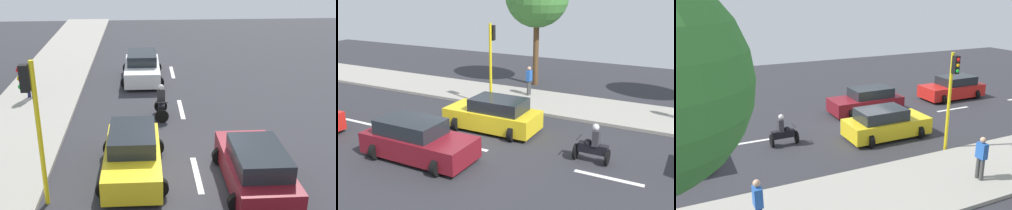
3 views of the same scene
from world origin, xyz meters
TOP-DOWN VIEW (x-y plane):
  - ground_plane at (0.00, 0.00)m, footprint 40.00×60.00m
  - lane_stripe_far_north at (0.00, -12.00)m, footprint 0.20×2.40m
  - lane_stripe_north at (0.00, -6.00)m, footprint 0.20×2.40m
  - lane_stripe_mid at (0.00, 0.00)m, footprint 0.20×2.40m
  - car_maroon at (-1.76, 0.83)m, footprint 2.28×4.36m
  - car_yellow_cab at (2.17, -0.26)m, footprint 2.26×4.23m
  - car_white at (1.80, -10.71)m, footprint 2.34×4.32m
  - motorcycle at (0.98, -5.14)m, footprint 0.60×1.30m
  - pedestrian_by_tree at (7.36, -7.73)m, footprint 0.40×0.24m
  - traffic_light_corner at (4.85, 1.38)m, footprint 0.49×0.24m

SIDE VIEW (x-z plane):
  - ground_plane at x=0.00m, z-range -0.10..0.00m
  - lane_stripe_far_north at x=0.00m, z-range 0.00..0.01m
  - lane_stripe_north at x=0.00m, z-range 0.00..0.01m
  - lane_stripe_mid at x=0.00m, z-range 0.00..0.01m
  - motorcycle at x=0.98m, z-range -0.12..1.41m
  - car_yellow_cab at x=2.17m, z-range -0.05..1.47m
  - car_maroon at x=-1.76m, z-range -0.05..1.47m
  - car_white at x=1.80m, z-range -0.05..1.47m
  - pedestrian_by_tree at x=7.36m, z-range 0.21..1.90m
  - traffic_light_corner at x=4.85m, z-range 0.68..5.18m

